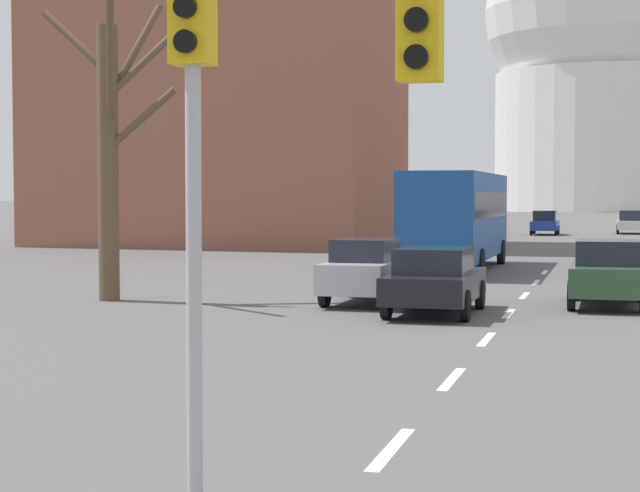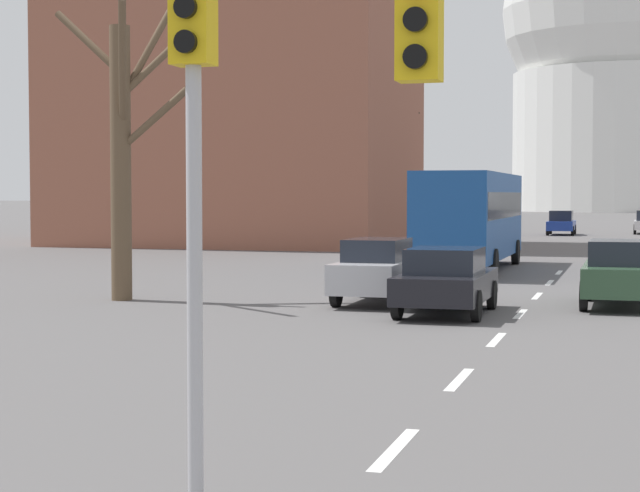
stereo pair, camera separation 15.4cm
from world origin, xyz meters
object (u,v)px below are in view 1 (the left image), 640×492
Objects in this scene: sedan_far_right at (608,272)px; city_bus at (457,213)px; sedan_mid_centre at (631,222)px; sedan_far_left at (435,280)px; sedan_near_right at (545,223)px; sedan_near_left at (367,270)px; traffic_signal_centre_tall at (269,77)px.

city_bus reaches higher than sedan_far_right.
sedan_mid_centre reaches higher than sedan_far_left.
sedan_far_right reaches higher than sedan_far_left.
sedan_near_right is 0.41× the size of city_bus.
sedan_near_right is 46.83m from sedan_far_right.
sedan_near_right is 0.97× the size of sedan_mid_centre.
sedan_near_left is at bearing -98.10° from sedan_mid_centre.
sedan_near_left is 5.91m from sedan_far_right.
city_bus is at bearing -99.76° from sedan_mid_centre.
city_bus is (-1.01, -35.14, 1.23)m from sedan_near_right.
traffic_signal_centre_tall is 64.88m from sedan_near_right.
city_bus is at bearing -91.64° from sedan_near_right.
sedan_near_left is 51.47m from sedan_mid_centre.
sedan_near_left is 1.03× the size of sedan_far_left.
traffic_signal_centre_tall reaches higher than sedan_far_left.
sedan_far_right is at bearing -91.57° from sedan_mid_centre.
sedan_far_left is 0.40× the size of city_bus.
traffic_signal_centre_tall reaches higher than sedan_far_right.
traffic_signal_centre_tall is 15.67m from sedan_far_left.
sedan_near_right is (-1.52, 64.80, -2.92)m from traffic_signal_centre_tall.
sedan_near_right is 1.02× the size of sedan_far_left.
sedan_mid_centre is (5.67, 3.67, -0.01)m from sedan_near_right.
sedan_mid_centre is at bearing 81.90° from sedan_near_left.
city_bus is at bearing 114.73° from sedan_far_right.
traffic_signal_centre_tall reaches higher than city_bus.
city_bus reaches higher than sedan_mid_centre.
sedan_near_right reaches higher than sedan_near_left.
sedan_near_right reaches higher than sedan_far_left.
sedan_far_right is (2.76, 18.16, -2.91)m from traffic_signal_centre_tall.
traffic_signal_centre_tall is at bearing -88.65° from sedan_near_right.
traffic_signal_centre_tall is at bearing -79.93° from sedan_near_left.
sedan_far_left is (2.08, -2.15, -0.05)m from sedan_near_left.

